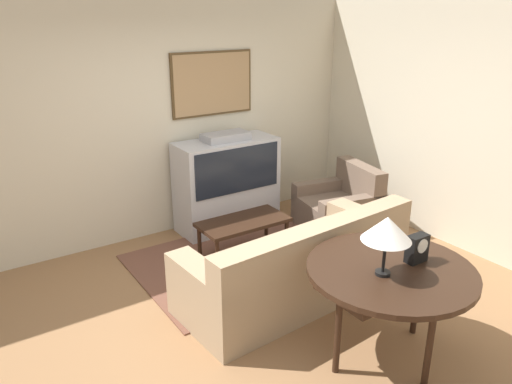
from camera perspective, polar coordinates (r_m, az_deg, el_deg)
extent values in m
plane|color=#8E6642|center=(4.65, 0.67, -13.43)|extent=(12.00, 12.00, 0.00)
cube|color=beige|center=(5.88, -11.17, 7.82)|extent=(12.00, 0.06, 2.70)
cube|color=#4C381E|center=(6.07, -5.01, 12.24)|extent=(1.07, 0.03, 0.75)
cube|color=#A37F56|center=(6.06, -4.93, 12.22)|extent=(1.02, 0.01, 0.70)
cube|color=beige|center=(5.91, 22.45, 6.73)|extent=(0.06, 12.00, 2.70)
cube|color=brown|center=(5.47, -1.63, -7.81)|extent=(2.21, 1.70, 0.01)
cube|color=#B7B7BC|center=(6.21, -3.29, -1.78)|extent=(1.24, 0.52, 0.50)
cube|color=#B7B7BC|center=(6.03, -3.40, 3.11)|extent=(1.24, 0.52, 0.61)
cube|color=black|center=(5.81, -2.07, 2.48)|extent=(1.12, 0.01, 0.54)
cube|color=#9E9EA3|center=(5.93, -3.47, 6.35)|extent=(0.56, 0.29, 0.09)
cube|color=#9E8466|center=(4.79, 4.32, -9.27)|extent=(2.27, 1.04, 0.44)
cube|color=#9E8466|center=(4.38, 7.40, -6.17)|extent=(2.22, 0.36, 0.40)
cube|color=#9E8466|center=(5.40, 12.24, -5.20)|extent=(0.30, 0.91, 0.60)
cube|color=#9E8466|center=(4.25, -5.90, -12.31)|extent=(0.30, 0.91, 0.60)
cube|color=#715F49|center=(4.81, 10.53, -4.26)|extent=(0.37, 0.14, 0.34)
cube|color=#715F49|center=(4.19, 1.19, -7.79)|extent=(0.37, 0.14, 0.34)
cube|color=brown|center=(6.22, 9.11, -2.53)|extent=(0.96, 0.98, 0.39)
cube|color=brown|center=(6.25, 11.82, 1.30)|extent=(0.33, 0.85, 0.41)
cube|color=brown|center=(6.47, 7.59, -0.90)|extent=(0.84, 0.31, 0.53)
cube|color=brown|center=(5.94, 10.85, -3.06)|extent=(0.84, 0.31, 0.53)
cube|color=black|center=(5.37, -1.45, -3.44)|extent=(0.97, 0.49, 0.04)
cylinder|color=black|center=(5.12, -4.43, -7.51)|extent=(0.04, 0.04, 0.40)
cylinder|color=black|center=(5.55, 3.49, -5.18)|extent=(0.04, 0.04, 0.40)
cylinder|color=black|center=(5.43, -6.47, -5.89)|extent=(0.04, 0.04, 0.40)
cylinder|color=black|center=(5.83, 1.18, -3.82)|extent=(0.04, 0.04, 0.40)
cylinder|color=black|center=(3.87, 15.16, -8.63)|extent=(1.25, 1.25, 0.04)
cube|color=black|center=(3.90, 15.07, -9.43)|extent=(1.06, 0.50, 0.08)
cylinder|color=black|center=(3.83, 9.35, -15.32)|extent=(0.05, 0.05, 0.74)
cylinder|color=black|center=(4.39, 17.95, -11.07)|extent=(0.05, 0.05, 0.74)
cylinder|color=black|center=(3.86, 19.25, -15.97)|extent=(0.05, 0.05, 0.74)
cylinder|color=black|center=(3.74, 14.26, -8.94)|extent=(0.11, 0.11, 0.02)
cylinder|color=black|center=(3.65, 14.54, -6.10)|extent=(0.02, 0.02, 0.39)
cone|color=silver|center=(3.59, 14.74, -4.07)|extent=(0.35, 0.35, 0.18)
cube|color=black|center=(3.95, 17.91, -6.16)|extent=(0.17, 0.09, 0.22)
cylinder|color=white|center=(3.91, 18.51, -5.89)|extent=(0.11, 0.01, 0.11)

